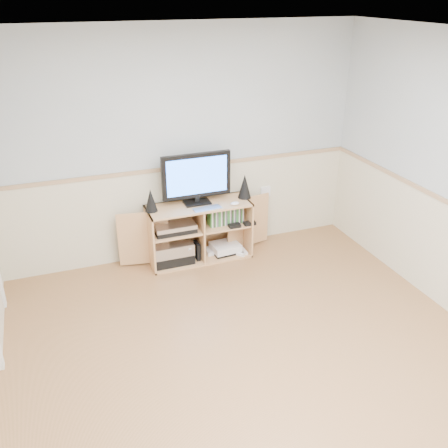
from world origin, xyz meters
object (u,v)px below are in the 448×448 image
Objects in this scene: media_cabinet at (198,229)px; keyboard at (207,209)px; monitor at (196,177)px; game_consoles at (224,248)px.

keyboard is at bearing -74.31° from media_cabinet.
keyboard is (0.05, -0.19, -0.30)m from monitor.
keyboard is at bearing -73.99° from monitor.
media_cabinet is 2.34× the size of monitor.
keyboard is (0.05, -0.19, 0.32)m from media_cabinet.
media_cabinet reaches higher than game_consoles.
game_consoles is (0.29, -0.06, -0.26)m from media_cabinet.
monitor is 1.67× the size of game_consoles.
monitor is at bearing 168.29° from game_consoles.
monitor reaches higher than game_consoles.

